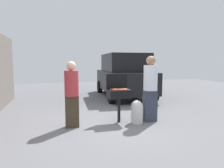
{
  "coord_description": "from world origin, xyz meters",
  "views": [
    {
      "loc": [
        -1.44,
        -5.16,
        1.62
      ],
      "look_at": [
        0.2,
        0.57,
        1.0
      ],
      "focal_mm": 33.04,
      "sensor_mm": 36.0,
      "label": 1
    }
  ],
  "objects_px": {
    "hot_dog_0": "(124,89)",
    "hot_dog_7": "(123,90)",
    "hot_dog_15": "(119,89)",
    "propane_tank": "(137,111)",
    "person_right": "(150,86)",
    "hot_dog_12": "(124,89)",
    "hot_dog_5": "(115,89)",
    "hot_dog_14": "(123,90)",
    "hot_dog_10": "(117,89)",
    "parked_minivan": "(124,75)",
    "hot_dog_2": "(112,89)",
    "hot_dog_13": "(117,89)",
    "hot_dog_8": "(115,90)",
    "hot_dog_1": "(115,89)",
    "hot_dog_4": "(121,90)",
    "hot_dog_9": "(122,89)",
    "hot_dog_6": "(117,90)",
    "hot_dog_3": "(126,89)",
    "bbq_grill": "(119,95)",
    "person_left": "(72,92)",
    "hot_dog_11": "(127,90)"
  },
  "relations": [
    {
      "from": "hot_dog_1",
      "to": "hot_dog_0",
      "type": "bearing_deg",
      "value": -10.85
    },
    {
      "from": "hot_dog_6",
      "to": "hot_dog_9",
      "type": "relative_size",
      "value": 1.0
    },
    {
      "from": "hot_dog_9",
      "to": "person_right",
      "type": "relative_size",
      "value": 0.07
    },
    {
      "from": "hot_dog_6",
      "to": "parked_minivan",
      "type": "height_order",
      "value": "parked_minivan"
    },
    {
      "from": "hot_dog_4",
      "to": "hot_dog_8",
      "type": "xyz_separation_m",
      "value": [
        -0.15,
        0.0,
        0.0
      ]
    },
    {
      "from": "hot_dog_13",
      "to": "hot_dog_9",
      "type": "bearing_deg",
      "value": 19.64
    },
    {
      "from": "hot_dog_14",
      "to": "person_right",
      "type": "distance_m",
      "value": 0.78
    },
    {
      "from": "hot_dog_0",
      "to": "hot_dog_10",
      "type": "xyz_separation_m",
      "value": [
        -0.2,
        0.01,
        0.0
      ]
    },
    {
      "from": "hot_dog_8",
      "to": "hot_dog_12",
      "type": "bearing_deg",
      "value": 18.64
    },
    {
      "from": "hot_dog_0",
      "to": "hot_dog_5",
      "type": "bearing_deg",
      "value": -166.3
    },
    {
      "from": "hot_dog_14",
      "to": "person_left",
      "type": "relative_size",
      "value": 0.08
    },
    {
      "from": "hot_dog_14",
      "to": "hot_dog_5",
      "type": "bearing_deg",
      "value": 155.58
    },
    {
      "from": "hot_dog_8",
      "to": "person_right",
      "type": "xyz_separation_m",
      "value": [
        1.0,
        -0.01,
        0.07
      ]
    },
    {
      "from": "bbq_grill",
      "to": "hot_dog_2",
      "type": "xyz_separation_m",
      "value": [
        -0.16,
        0.1,
        0.15
      ]
    },
    {
      "from": "hot_dog_11",
      "to": "propane_tank",
      "type": "distance_m",
      "value": 0.64
    },
    {
      "from": "hot_dog_10",
      "to": "parked_minivan",
      "type": "bearing_deg",
      "value": 68.27
    },
    {
      "from": "hot_dog_5",
      "to": "hot_dog_13",
      "type": "height_order",
      "value": "same"
    },
    {
      "from": "hot_dog_11",
      "to": "parked_minivan",
      "type": "relative_size",
      "value": 0.03
    },
    {
      "from": "hot_dog_12",
      "to": "hot_dog_5",
      "type": "bearing_deg",
      "value": 165.87
    },
    {
      "from": "hot_dog_8",
      "to": "hot_dog_14",
      "type": "height_order",
      "value": "same"
    },
    {
      "from": "hot_dog_8",
      "to": "hot_dog_12",
      "type": "distance_m",
      "value": 0.29
    },
    {
      "from": "person_left",
      "to": "person_right",
      "type": "height_order",
      "value": "person_right"
    },
    {
      "from": "hot_dog_0",
      "to": "hot_dog_3",
      "type": "xyz_separation_m",
      "value": [
        0.01,
        -0.09,
        0.0
      ]
    },
    {
      "from": "hot_dog_10",
      "to": "propane_tank",
      "type": "relative_size",
      "value": 0.21
    },
    {
      "from": "hot_dog_5",
      "to": "hot_dog_9",
      "type": "distance_m",
      "value": 0.27
    },
    {
      "from": "hot_dog_1",
      "to": "hot_dog_14",
      "type": "distance_m",
      "value": 0.25
    },
    {
      "from": "person_right",
      "to": "hot_dog_12",
      "type": "bearing_deg",
      "value": 8.66
    },
    {
      "from": "hot_dog_5",
      "to": "propane_tank",
      "type": "relative_size",
      "value": 0.21
    },
    {
      "from": "hot_dog_15",
      "to": "hot_dog_2",
      "type": "bearing_deg",
      "value": 155.08
    },
    {
      "from": "hot_dog_1",
      "to": "hot_dog_4",
      "type": "xyz_separation_m",
      "value": [
        0.06,
        -0.28,
        0.0
      ]
    },
    {
      "from": "hot_dog_10",
      "to": "hot_dog_14",
      "type": "distance_m",
      "value": 0.21
    },
    {
      "from": "hot_dog_4",
      "to": "hot_dog_15",
      "type": "relative_size",
      "value": 1.0
    },
    {
      "from": "propane_tank",
      "to": "person_left",
      "type": "relative_size",
      "value": 0.37
    },
    {
      "from": "hot_dog_12",
      "to": "parked_minivan",
      "type": "distance_m",
      "value": 4.25
    },
    {
      "from": "hot_dog_4",
      "to": "hot_dog_9",
      "type": "distance_m",
      "value": 0.3
    },
    {
      "from": "hot_dog_12",
      "to": "hot_dog_15",
      "type": "distance_m",
      "value": 0.14
    },
    {
      "from": "hot_dog_2",
      "to": "hot_dog_12",
      "type": "height_order",
      "value": "same"
    },
    {
      "from": "hot_dog_10",
      "to": "person_right",
      "type": "height_order",
      "value": "person_right"
    },
    {
      "from": "hot_dog_8",
      "to": "hot_dog_12",
      "type": "relative_size",
      "value": 1.0
    },
    {
      "from": "hot_dog_1",
      "to": "hot_dog_7",
      "type": "distance_m",
      "value": 0.28
    },
    {
      "from": "hot_dog_7",
      "to": "hot_dog_3",
      "type": "bearing_deg",
      "value": 43.0
    },
    {
      "from": "hot_dog_6",
      "to": "hot_dog_11",
      "type": "xyz_separation_m",
      "value": [
        0.26,
        -0.09,
        0.0
      ]
    },
    {
      "from": "hot_dog_0",
      "to": "hot_dog_7",
      "type": "xyz_separation_m",
      "value": [
        -0.11,
        -0.2,
        0.0
      ]
    },
    {
      "from": "hot_dog_6",
      "to": "hot_dog_10",
      "type": "xyz_separation_m",
      "value": [
        0.05,
        0.17,
        0.0
      ]
    },
    {
      "from": "hot_dog_2",
      "to": "person_right",
      "type": "height_order",
      "value": "person_right"
    },
    {
      "from": "hot_dog_6",
      "to": "propane_tank",
      "type": "relative_size",
      "value": 0.21
    },
    {
      "from": "hot_dog_5",
      "to": "person_right",
      "type": "relative_size",
      "value": 0.07
    },
    {
      "from": "hot_dog_10",
      "to": "hot_dog_15",
      "type": "distance_m",
      "value": 0.09
    },
    {
      "from": "bbq_grill",
      "to": "hot_dog_14",
      "type": "bearing_deg",
      "value": -42.52
    },
    {
      "from": "hot_dog_15",
      "to": "propane_tank",
      "type": "relative_size",
      "value": 0.21
    }
  ]
}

